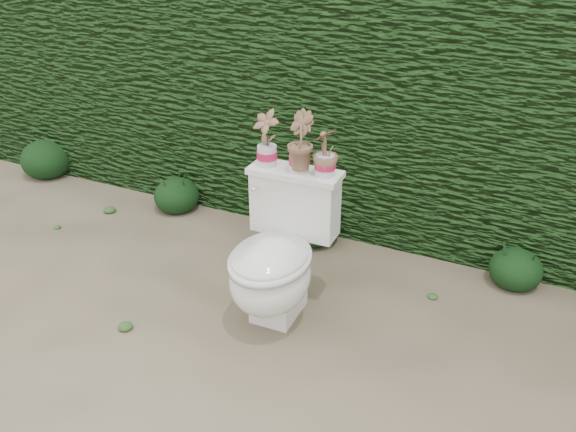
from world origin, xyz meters
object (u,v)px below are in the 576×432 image
at_px(potted_plant_left, 267,140).
at_px(toilet, 277,260).
at_px(potted_plant_center, 300,143).
at_px(potted_plant_right, 325,154).

bearing_deg(potted_plant_left, toilet, -39.15).
xyz_separation_m(potted_plant_left, potted_plant_center, (0.19, 0.01, 0.01)).
bearing_deg(toilet, potted_plant_left, 124.29).
bearing_deg(potted_plant_left, potted_plant_right, 16.56).
relative_size(toilet, potted_plant_right, 3.25).
bearing_deg(potted_plant_center, potted_plant_left, 52.95).
distance_m(toilet, potted_plant_right, 0.61).
xyz_separation_m(toilet, potted_plant_left, (-0.17, 0.24, 0.56)).
relative_size(potted_plant_left, potted_plant_right, 1.21).
bearing_deg(potted_plant_left, potted_plant_center, 16.56).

